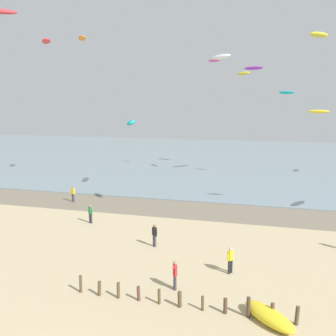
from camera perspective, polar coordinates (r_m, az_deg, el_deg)
The scene contains 20 objects.
wet_sand_strip at distance 38.49m, azimuth 2.02°, elevation -6.23°, with size 120.00×6.37×0.01m, color #7A6D59.
sea at distance 75.44m, azimuth 8.66°, elevation 1.59°, with size 160.00×70.00×0.10m, color gray.
groyne_mid at distance 20.92m, azimuth 3.19°, elevation -19.28°, with size 11.83×0.37×1.08m.
person_nearest_camera at distance 34.62m, azimuth -11.61°, elevation -6.69°, with size 0.53×0.35×1.71m.
person_by_waterline at distance 22.51m, azimuth 1.06°, elevation -15.72°, with size 0.33×0.54×1.71m.
person_right_flank at distance 28.61m, azimuth -2.04°, elevation -10.03°, with size 0.47×0.40×1.71m.
person_far_down_beach at distance 42.37m, azimuth -14.12°, elevation -3.76°, with size 0.55×0.30×1.71m.
person_trailing_behind at distance 24.71m, azimuth 9.39°, elevation -13.44°, with size 0.38×0.49×1.71m.
grounded_kite at distance 20.45m, azimuth 14.99°, elevation -20.76°, with size 3.21×1.16×0.64m, color yellow.
kite_aloft_1 at distance 56.01m, azimuth 6.97°, elevation 15.78°, with size 2.02×0.65×0.32m, color #E54C99.
kite_aloft_2 at distance 45.12m, azimuth -5.58°, elevation 6.84°, with size 3.37×1.08×0.54m, color #19B2B7.
kite_aloft_3 at distance 48.12m, azimuth -24.01°, elevation 20.76°, with size 3.57×1.14×0.57m, color red.
kite_aloft_4 at distance 60.06m, azimuth 12.80°, elevation 14.48°, with size 3.20×1.02×0.51m, color purple.
kite_aloft_5 at distance 50.71m, azimuth -12.82°, elevation 18.53°, with size 2.71×0.87×0.43m, color orange.
kite_aloft_6 at distance 52.81m, azimuth 17.45°, elevation 10.80°, with size 2.13×0.68×0.34m, color #19B2B7.
kite_aloft_7 at distance 41.24m, azimuth -17.88°, elevation 17.73°, with size 2.56×0.82×0.41m, color red.
kite_aloft_9 at distance 51.99m, azimuth 21.82°, elevation 18.14°, with size 3.42×1.09×0.55m, color yellow.
kite_aloft_10 at distance 37.87m, azimuth 21.78°, elevation 7.90°, with size 1.89×0.61×0.30m, color yellow.
kite_aloft_11 at distance 31.77m, azimuth 7.96°, elevation 16.27°, with size 2.16×0.69×0.35m, color white.
kite_aloft_12 at distance 53.32m, azimuth 11.32°, elevation 13.81°, with size 2.64×0.85×0.42m, color yellow.
Camera 1 is at (8.38, -10.22, 10.59)m, focal length 40.44 mm.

